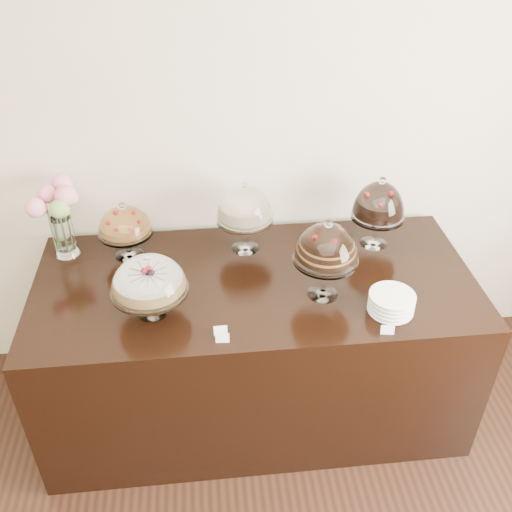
{
  "coord_description": "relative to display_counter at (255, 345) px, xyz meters",
  "views": [
    {
      "loc": [
        -0.05,
        0.21,
        2.64
      ],
      "look_at": [
        0.18,
        2.4,
        1.08
      ],
      "focal_mm": 40.0,
      "sensor_mm": 36.0,
      "label": 1
    }
  ],
  "objects": [
    {
      "name": "plate_stack",
      "position": [
        0.6,
        -0.3,
        0.5
      ],
      "size": [
        0.21,
        0.21,
        0.09
      ],
      "color": "white",
      "rests_on": "display_counter"
    },
    {
      "name": "cake_stand_choco_layer",
      "position": [
        0.31,
        -0.15,
        0.73
      ],
      "size": [
        0.31,
        0.31,
        0.42
      ],
      "color": "white",
      "rests_on": "display_counter"
    },
    {
      "name": "display_counter",
      "position": [
        0.0,
        0.0,
        0.0
      ],
      "size": [
        2.2,
        1.0,
        0.9
      ],
      "primitive_type": "cube",
      "color": "black",
      "rests_on": "ground"
    },
    {
      "name": "price_card_right",
      "position": [
        0.54,
        -0.45,
        0.47
      ],
      "size": [
        0.06,
        0.02,
        0.04
      ],
      "primitive_type": "cube",
      "rotation": [
        -0.21,
        0.0,
        -0.17
      ],
      "color": "white",
      "rests_on": "display_counter"
    },
    {
      "name": "price_card_left",
      "position": [
        -0.19,
        -0.42,
        0.47
      ],
      "size": [
        0.06,
        0.02,
        0.04
      ],
      "primitive_type": "cube",
      "rotation": [
        -0.21,
        0.0,
        -0.08
      ],
      "color": "white",
      "rests_on": "display_counter"
    },
    {
      "name": "cake_stand_sugar_sponge",
      "position": [
        -0.5,
        -0.19,
        0.64
      ],
      "size": [
        0.35,
        0.35,
        0.33
      ],
      "color": "white",
      "rests_on": "display_counter"
    },
    {
      "name": "price_card_extra",
      "position": [
        -0.19,
        -0.38,
        0.47
      ],
      "size": [
        0.06,
        0.02,
        0.04
      ],
      "primitive_type": "cube",
      "rotation": [
        -0.21,
        0.0,
        0.02
      ],
      "color": "white",
      "rests_on": "display_counter"
    },
    {
      "name": "cake_stand_fruit_tart",
      "position": [
        -0.64,
        0.28,
        0.65
      ],
      "size": [
        0.28,
        0.28,
        0.32
      ],
      "color": "white",
      "rests_on": "display_counter"
    },
    {
      "name": "cake_stand_cheesecake",
      "position": [
        -0.02,
        0.28,
        0.7
      ],
      "size": [
        0.3,
        0.3,
        0.4
      ],
      "color": "white",
      "rests_on": "display_counter"
    },
    {
      "name": "wall_back",
      "position": [
        -0.18,
        0.55,
        1.05
      ],
      "size": [
        5.0,
        0.04,
        3.0
      ],
      "primitive_type": "cube",
      "color": "beige",
      "rests_on": "ground"
    },
    {
      "name": "flower_vase",
      "position": [
        -0.97,
        0.33,
        0.71
      ],
      "size": [
        0.25,
        0.27,
        0.42
      ],
      "color": "white",
      "rests_on": "display_counter"
    },
    {
      "name": "cake_stand_dark_choco",
      "position": [
        0.68,
        0.26,
        0.7
      ],
      "size": [
        0.28,
        0.28,
        0.4
      ],
      "color": "white",
      "rests_on": "display_counter"
    }
  ]
}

